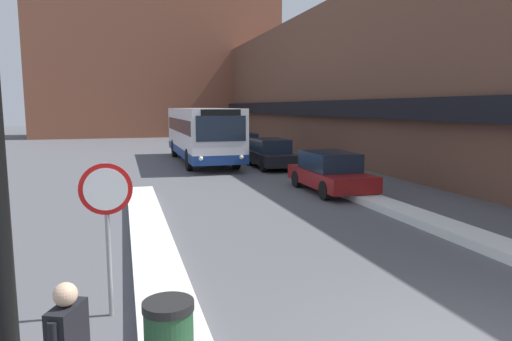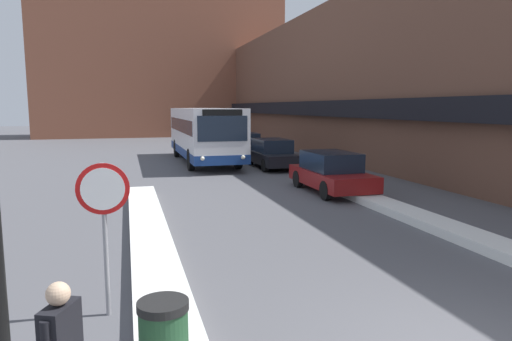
{
  "view_description": "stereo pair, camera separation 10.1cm",
  "coord_description": "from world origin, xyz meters",
  "px_view_note": "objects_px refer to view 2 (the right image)",
  "views": [
    {
      "loc": [
        -4.14,
        -4.13,
        3.12
      ],
      "look_at": [
        -0.67,
        7.7,
        1.41
      ],
      "focal_mm": 32.0,
      "sensor_mm": 36.0,
      "label": 1
    },
    {
      "loc": [
        -4.04,
        -4.16,
        3.12
      ],
      "look_at": [
        -0.67,
        7.7,
        1.41
      ],
      "focal_mm": 32.0,
      "sensor_mm": 36.0,
      "label": 2
    }
  ],
  "objects_px": {
    "city_bus": "(204,133)",
    "parked_car_middle": "(272,153)",
    "stop_sign": "(104,206)",
    "parked_car_back": "(243,144)",
    "parked_car_front": "(331,172)",
    "trash_bin": "(164,340)"
  },
  "relations": [
    {
      "from": "city_bus",
      "to": "parked_car_middle",
      "type": "xyz_separation_m",
      "value": [
        3.01,
        -3.37,
        -0.94
      ]
    },
    {
      "from": "city_bus",
      "to": "stop_sign",
      "type": "xyz_separation_m",
      "value": [
        -4.59,
        -18.85,
        0.0
      ]
    },
    {
      "from": "parked_car_middle",
      "to": "stop_sign",
      "type": "height_order",
      "value": "stop_sign"
    },
    {
      "from": "parked_car_middle",
      "to": "parked_car_back",
      "type": "relative_size",
      "value": 0.96
    },
    {
      "from": "parked_car_front",
      "to": "trash_bin",
      "type": "height_order",
      "value": "parked_car_front"
    },
    {
      "from": "trash_bin",
      "to": "parked_car_back",
      "type": "bearing_deg",
      "value": 73.57
    },
    {
      "from": "parked_car_middle",
      "to": "stop_sign",
      "type": "bearing_deg",
      "value": -116.15
    },
    {
      "from": "parked_car_front",
      "to": "stop_sign",
      "type": "distance_m",
      "value": 11.36
    },
    {
      "from": "city_bus",
      "to": "parked_car_back",
      "type": "bearing_deg",
      "value": 41.87
    },
    {
      "from": "parked_car_middle",
      "to": "parked_car_front",
      "type": "bearing_deg",
      "value": -90.0
    },
    {
      "from": "stop_sign",
      "to": "parked_car_back",
      "type": "bearing_deg",
      "value": 70.57
    },
    {
      "from": "parked_car_back",
      "to": "parked_car_middle",
      "type": "bearing_deg",
      "value": -90.0
    },
    {
      "from": "parked_car_front",
      "to": "parked_car_back",
      "type": "xyz_separation_m",
      "value": [
        -0.0,
        13.16,
        0.0
      ]
    },
    {
      "from": "parked_car_middle",
      "to": "trash_bin",
      "type": "distance_m",
      "value": 18.71
    },
    {
      "from": "city_bus",
      "to": "parked_car_front",
      "type": "bearing_deg",
      "value": -73.96
    },
    {
      "from": "parked_car_front",
      "to": "stop_sign",
      "type": "bearing_deg",
      "value": -132.18
    },
    {
      "from": "parked_car_front",
      "to": "parked_car_back",
      "type": "bearing_deg",
      "value": 90.0
    },
    {
      "from": "stop_sign",
      "to": "parked_car_front",
      "type": "bearing_deg",
      "value": 47.82
    },
    {
      "from": "city_bus",
      "to": "parked_car_middle",
      "type": "distance_m",
      "value": 4.61
    },
    {
      "from": "parked_car_front",
      "to": "parked_car_back",
      "type": "height_order",
      "value": "parked_car_back"
    },
    {
      "from": "parked_car_middle",
      "to": "parked_car_back",
      "type": "bearing_deg",
      "value": 90.0
    },
    {
      "from": "parked_car_back",
      "to": "parked_car_front",
      "type": "bearing_deg",
      "value": -90.0
    }
  ]
}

